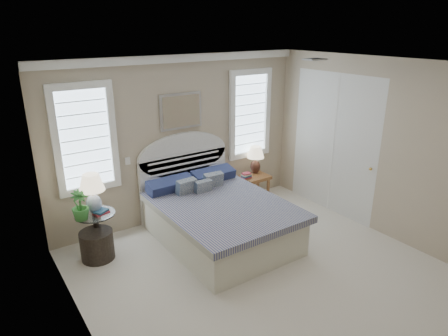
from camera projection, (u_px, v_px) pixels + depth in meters
floor at (279, 284)px, 5.09m from camera, size 4.50×5.00×0.01m
ceiling at (291, 68)px, 4.18m from camera, size 4.50×5.00×0.01m
wall_back at (181, 139)px, 6.58m from camera, size 4.50×0.02×2.70m
wall_left at (90, 243)px, 3.44m from camera, size 0.02×5.00×2.70m
wall_right at (399, 154)px, 5.83m from camera, size 0.02×5.00×2.70m
crown_molding at (179, 58)px, 6.11m from camera, size 4.50×0.08×0.12m
hvac_vent at (315, 59)px, 5.44m from camera, size 0.30×0.20×0.02m
switch_plate at (128, 161)px, 6.13m from camera, size 0.08×0.01×0.12m
window_left at (85, 139)px, 5.66m from camera, size 0.90×0.06×1.60m
window_right at (249, 114)px, 7.22m from camera, size 0.90×0.06×1.60m
painting at (181, 111)px, 6.39m from camera, size 0.74×0.04×0.58m
closet_door at (333, 144)px, 6.80m from camera, size 0.02×1.80×2.40m
bed at (216, 215)px, 6.10m from camera, size 1.72×2.28×1.47m
side_table_left at (97, 229)px, 5.68m from camera, size 0.56×0.56×0.63m
nightstand_right at (255, 183)px, 7.32m from camera, size 0.50×0.40×0.53m
floor_pot at (97, 245)px, 5.60m from camera, size 0.51×0.51×0.42m
lamp_left at (92, 189)px, 5.52m from camera, size 0.43×0.43×0.58m
lamp_right at (256, 157)px, 7.33m from camera, size 0.38×0.38×0.51m
potted_plant at (80, 206)px, 5.35m from camera, size 0.30×0.30×0.42m
books_left at (101, 212)px, 5.58m from camera, size 0.24×0.21×0.05m
books_right at (246, 176)px, 7.15m from camera, size 0.18×0.13×0.10m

